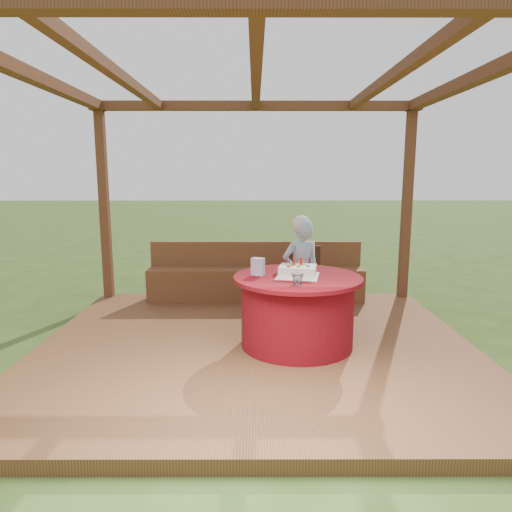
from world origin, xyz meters
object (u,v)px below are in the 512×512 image
at_px(bench, 256,281).
at_px(gift_bag, 258,267).
at_px(table, 297,310).
at_px(chair, 303,277).
at_px(birthday_cake, 298,271).
at_px(elderly_woman, 301,271).
at_px(drinking_glass, 297,279).

xyz_separation_m(bench, gift_bag, (0.02, -1.73, 0.55)).
distance_m(bench, table, 1.83).
height_order(bench, chair, chair).
xyz_separation_m(bench, table, (0.42, -1.78, 0.10)).
bearing_deg(birthday_cake, table, 77.21).
bearing_deg(elderly_woman, table, -98.52).
bearing_deg(birthday_cake, elderly_woman, 81.44).
relative_size(birthday_cake, gift_bag, 2.72).
relative_size(elderly_woman, gift_bag, 7.23).
relative_size(chair, birthday_cake, 1.76).
distance_m(birthday_cake, gift_bag, 0.41).
height_order(elderly_woman, drinking_glass, elderly_woman).
xyz_separation_m(bench, birthday_cake, (0.42, -1.78, 0.52)).
distance_m(chair, gift_bag, 1.28).
xyz_separation_m(table, chair, (0.18, 1.13, 0.10)).
distance_m(table, birthday_cake, 0.41).
bearing_deg(bench, elderly_woman, -65.38).
bearing_deg(drinking_glass, table, 84.24).
bearing_deg(gift_bag, birthday_cake, 16.39).
height_order(table, elderly_woman, elderly_woman).
height_order(bench, birthday_cake, birthday_cake).
distance_m(bench, elderly_woman, 1.30).
height_order(bench, drinking_glass, drinking_glass).
distance_m(bench, gift_bag, 1.81).
bearing_deg(gift_bag, chair, 86.06).
relative_size(chair, elderly_woman, 0.66).
height_order(bench, gift_bag, gift_bag).
relative_size(birthday_cake, drinking_glass, 4.35).
relative_size(table, birthday_cake, 2.69).
bearing_deg(chair, birthday_cake, -99.14).
height_order(table, chair, chair).
relative_size(bench, elderly_woman, 2.33).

